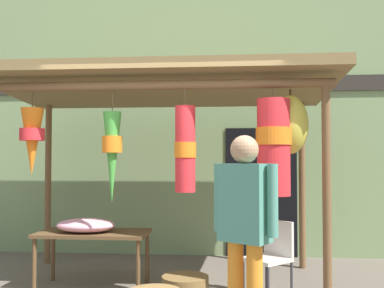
{
  "coord_description": "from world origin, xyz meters",
  "views": [
    {
      "loc": [
        0.73,
        -4.72,
        1.5
      ],
      "look_at": [
        0.24,
        0.92,
        1.7
      ],
      "focal_mm": 42.47,
      "sensor_mm": 36.0,
      "label": 1
    }
  ],
  "objects_px": {
    "display_table": "(93,238)",
    "folding_chair": "(272,252)",
    "wicker_basket_spare": "(185,285)",
    "vendor_in_orange": "(245,221)",
    "flower_heap_on_table": "(87,225)"
  },
  "relations": [
    {
      "from": "display_table",
      "to": "vendor_in_orange",
      "type": "relative_size",
      "value": 0.76
    },
    {
      "from": "folding_chair",
      "to": "flower_heap_on_table",
      "type": "bearing_deg",
      "value": 174.27
    },
    {
      "from": "display_table",
      "to": "folding_chair",
      "type": "relative_size",
      "value": 1.53
    },
    {
      "from": "flower_heap_on_table",
      "to": "wicker_basket_spare",
      "type": "xyz_separation_m",
      "value": [
        1.16,
        -0.06,
        -0.64
      ]
    },
    {
      "from": "display_table",
      "to": "flower_heap_on_table",
      "type": "xyz_separation_m",
      "value": [
        -0.06,
        -0.06,
        0.15
      ]
    },
    {
      "from": "wicker_basket_spare",
      "to": "vendor_in_orange",
      "type": "xyz_separation_m",
      "value": [
        0.63,
        -1.43,
        0.91
      ]
    },
    {
      "from": "flower_heap_on_table",
      "to": "vendor_in_orange",
      "type": "xyz_separation_m",
      "value": [
        1.79,
        -1.49,
        0.27
      ]
    },
    {
      "from": "display_table",
      "to": "vendor_in_orange",
      "type": "distance_m",
      "value": 2.36
    },
    {
      "from": "display_table",
      "to": "folding_chair",
      "type": "xyz_separation_m",
      "value": [
        2.06,
        -0.27,
        -0.08
      ]
    },
    {
      "from": "display_table",
      "to": "wicker_basket_spare",
      "type": "height_order",
      "value": "display_table"
    },
    {
      "from": "wicker_basket_spare",
      "to": "display_table",
      "type": "bearing_deg",
      "value": 173.98
    },
    {
      "from": "flower_heap_on_table",
      "to": "wicker_basket_spare",
      "type": "height_order",
      "value": "flower_heap_on_table"
    },
    {
      "from": "wicker_basket_spare",
      "to": "vendor_in_orange",
      "type": "relative_size",
      "value": 0.31
    },
    {
      "from": "wicker_basket_spare",
      "to": "vendor_in_orange",
      "type": "height_order",
      "value": "vendor_in_orange"
    },
    {
      "from": "flower_heap_on_table",
      "to": "folding_chair",
      "type": "xyz_separation_m",
      "value": [
        2.12,
        -0.21,
        -0.24
      ]
    }
  ]
}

